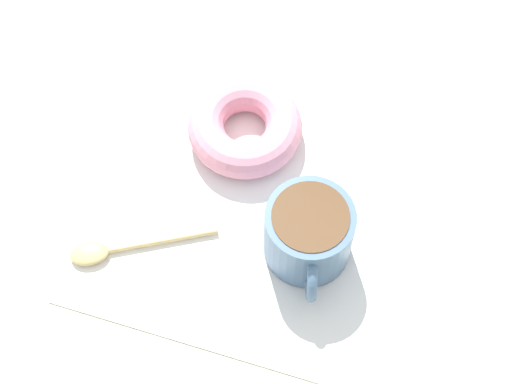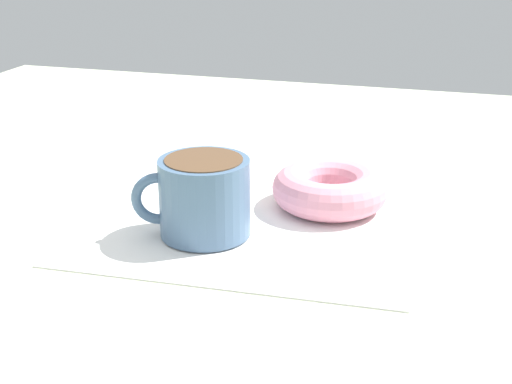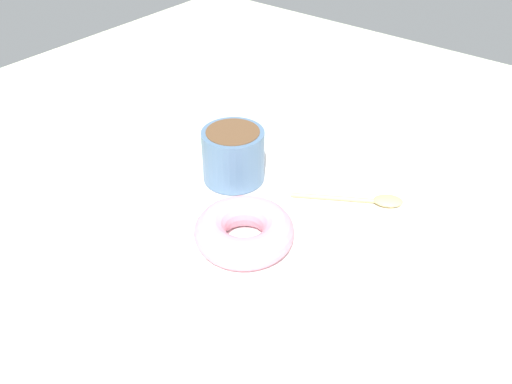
% 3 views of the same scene
% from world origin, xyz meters
% --- Properties ---
extents(ground_plane, '(1.20, 1.20, 0.02)m').
position_xyz_m(ground_plane, '(0.00, 0.00, -0.01)').
color(ground_plane, beige).
extents(napkin, '(0.31, 0.31, 0.00)m').
position_xyz_m(napkin, '(-0.03, -0.03, 0.00)').
color(napkin, white).
rests_on(napkin, ground_plane).
extents(coffee_cup, '(0.10, 0.08, 0.07)m').
position_xyz_m(coffee_cup, '(-0.00, 0.03, 0.04)').
color(coffee_cup, slate).
rests_on(coffee_cup, napkin).
extents(donut, '(0.11, 0.11, 0.04)m').
position_xyz_m(donut, '(-0.09, -0.06, 0.02)').
color(donut, pink).
rests_on(donut, napkin).
extents(spoon, '(0.08, 0.13, 0.01)m').
position_xyz_m(spoon, '(0.06, -0.13, 0.01)').
color(spoon, '#D8B772').
rests_on(spoon, napkin).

